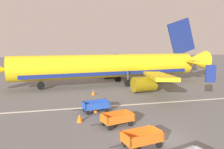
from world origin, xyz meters
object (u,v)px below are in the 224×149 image
Objects in this scene: airplane at (114,66)px; baggage_cart_fourth_in_row at (117,119)px; baggage_cart_far_end at (96,106)px; traffic_cone_mid_apron at (93,92)px; traffic_cone_by_carts at (80,118)px; traffic_cone_near_plane at (95,109)px; baggage_cart_third_in_row at (142,138)px.

airplane is 10.40× the size of baggage_cart_fourth_in_row.
baggage_cart_far_end is (-1.06, 4.14, 0.00)m from baggage_cart_fourth_in_row.
traffic_cone_mid_apron is 10.38m from traffic_cone_by_carts.
traffic_cone_mid_apron is at bearing -124.84° from airplane.
traffic_cone_mid_apron is at bearing 74.49° from traffic_cone_by_carts.
airplane is at bearing 76.36° from baggage_cart_fourth_in_row.
traffic_cone_near_plane is (-0.04, -0.08, -0.28)m from baggage_cart_far_end.
airplane is at bearing 80.15° from baggage_cart_third_in_row.
traffic_cone_by_carts reaches higher than traffic_cone_near_plane.
baggage_cart_far_end is 5.61× the size of traffic_cone_mid_apron.
airplane is 18.85m from baggage_cart_fourth_in_row.
baggage_cart_far_end reaches higher than traffic_cone_by_carts.
baggage_cart_fourth_in_row is at bearing -89.45° from traffic_cone_mid_apron.
baggage_cart_far_end is at bearing 101.18° from baggage_cart_third_in_row.
baggage_cart_far_end is at bearing 53.56° from traffic_cone_by_carts.
baggage_cart_fourth_in_row is 5.10× the size of traffic_cone_by_carts.
traffic_cone_near_plane is 0.90× the size of traffic_cone_by_carts.
baggage_cart_third_in_row reaches higher than traffic_cone_mid_apron.
traffic_cone_by_carts is at bearing -126.72° from traffic_cone_near_plane.
baggage_cart_third_in_row is 1.00× the size of baggage_cart_far_end.
traffic_cone_near_plane is at bearing -111.35° from airplane.
baggage_cart_third_in_row is 5.11× the size of traffic_cone_by_carts.
traffic_cone_by_carts reaches higher than traffic_cone_mid_apron.
baggage_cart_third_in_row reaches higher than traffic_cone_by_carts.
airplane reaches higher than baggage_cart_fourth_in_row.
baggage_cart_third_in_row is (-3.86, -22.21, -2.45)m from airplane.
traffic_cone_near_plane is 2.97m from traffic_cone_by_carts.
airplane is at bearing 66.14° from traffic_cone_by_carts.
baggage_cart_fourth_in_row is at bearing -30.05° from traffic_cone_by_carts.
airplane is 18.24m from traffic_cone_by_carts.
baggage_cart_far_end is (-5.47, -14.03, -2.45)m from airplane.
baggage_cart_fourth_in_row is 11.67m from traffic_cone_mid_apron.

